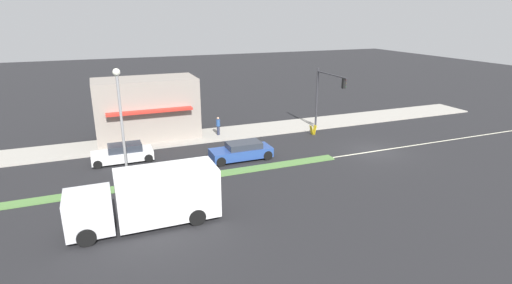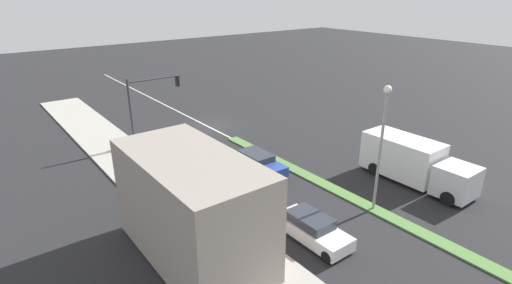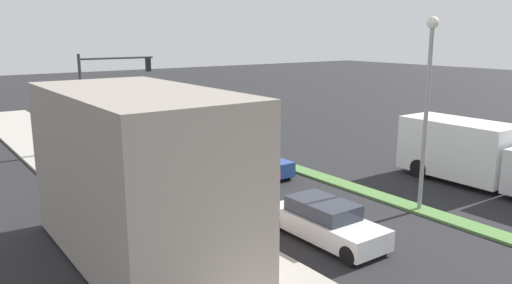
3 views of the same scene
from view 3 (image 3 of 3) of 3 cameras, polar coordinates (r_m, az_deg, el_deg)
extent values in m
plane|color=#232326|center=(21.39, 16.38, -6.91)|extent=(160.00, 160.00, 0.00)
cube|color=#A8A399|center=(15.30, -3.89, -14.10)|extent=(4.00, 73.00, 0.12)
cube|color=beige|center=(34.92, -7.53, 0.88)|extent=(0.16, 60.00, 0.01)
cube|color=gray|center=(15.70, -13.15, -3.47)|extent=(4.19, 8.53, 5.11)
cube|color=red|center=(16.69, -5.46, -1.40)|extent=(0.70, 6.82, 0.20)
cylinder|color=#333338|center=(30.63, -19.26, 4.24)|extent=(0.18, 0.18, 5.60)
cylinder|color=#333338|center=(31.13, -15.59, 9.22)|extent=(4.50, 0.12, 0.12)
cube|color=black|center=(31.88, -12.23, 8.64)|extent=(0.28, 0.24, 0.84)
sphere|color=red|center=(31.99, -12.35, 9.13)|extent=(0.18, 0.18, 0.18)
sphere|color=gold|center=(32.00, -12.32, 8.65)|extent=(0.18, 0.18, 0.18)
sphere|color=green|center=(32.02, -12.30, 8.17)|extent=(0.18, 0.18, 0.18)
cylinder|color=gray|center=(20.05, 18.81, 2.30)|extent=(0.16, 0.16, 7.00)
sphere|color=silver|center=(19.79, 19.55, 12.76)|extent=(0.44, 0.44, 0.44)
cylinder|color=#282D42|center=(22.15, -14.36, -4.70)|extent=(0.26, 0.26, 0.81)
cylinder|color=#284C8C|center=(21.96, -14.46, -2.94)|extent=(0.34, 0.34, 0.60)
sphere|color=tan|center=(21.86, -14.51, -1.90)|extent=(0.22, 0.22, 0.22)
cube|color=yellow|center=(30.58, -15.45, -0.28)|extent=(0.45, 0.21, 0.84)
cube|color=yellow|center=(30.29, -15.24, -0.39)|extent=(0.45, 0.21, 0.84)
cube|color=white|center=(25.43, 22.03, -0.60)|extent=(2.40, 5.10, 2.60)
cylinder|color=black|center=(27.22, 20.85, -2.13)|extent=(0.28, 0.90, 0.90)
cylinder|color=black|center=(25.48, 18.16, -2.88)|extent=(0.28, 0.90, 0.90)
cube|color=silver|center=(17.20, 8.08, -9.48)|extent=(1.71, 4.31, 0.68)
cube|color=#2D333D|center=(17.14, 7.64, -7.45)|extent=(1.45, 2.37, 0.50)
cylinder|color=black|center=(16.70, 14.21, -11.17)|extent=(0.22, 0.62, 0.62)
cylinder|color=black|center=(15.66, 10.57, -12.63)|extent=(0.22, 0.62, 0.62)
cylinder|color=black|center=(18.94, 6.02, -7.98)|extent=(0.22, 0.62, 0.62)
cylinder|color=black|center=(18.03, 2.40, -8.99)|extent=(0.22, 0.62, 0.62)
cube|color=#284793|center=(24.95, -0.44, -2.35)|extent=(1.81, 4.57, 0.69)
cube|color=#2D333D|center=(24.99, -0.75, -0.97)|extent=(1.53, 2.51, 0.45)
cylinder|color=black|center=(24.08, 3.64, -3.37)|extent=(0.22, 0.72, 0.72)
cylinder|color=black|center=(23.12, 0.56, -4.01)|extent=(0.22, 0.72, 0.72)
cylinder|color=black|center=(26.88, -1.30, -1.68)|extent=(0.22, 0.72, 0.72)
cylinder|color=black|center=(26.03, -4.21, -2.18)|extent=(0.22, 0.72, 0.72)
camera|label=1|loc=(41.91, 41.26, 14.30)|focal=28.00mm
camera|label=2|loc=(5.76, -160.24, 59.59)|focal=28.00mm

